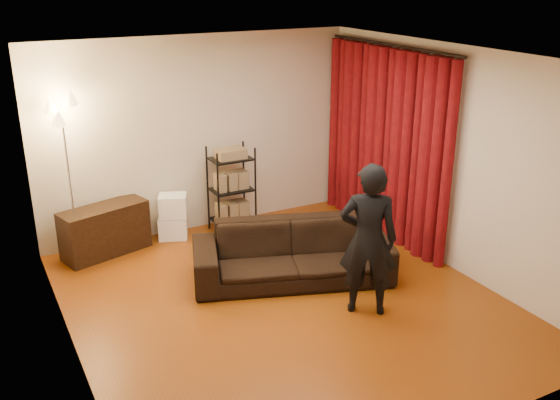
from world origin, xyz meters
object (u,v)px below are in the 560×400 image
storage_boxes (173,217)px  wire_shelf (232,189)px  media_cabinet (105,230)px  floor_lamp (70,182)px  sofa (292,253)px  person (368,240)px

storage_boxes → wire_shelf: bearing=-8.3°
media_cabinet → floor_lamp: 0.80m
wire_shelf → sofa: bearing=-78.6°
sofa → media_cabinet: 2.51m
person → media_cabinet: bearing=-17.4°
media_cabinet → sofa: bearing=-60.4°
sofa → floor_lamp: (-2.16, 1.76, 0.70)m
storage_boxes → person: bearing=-66.9°
sofa → floor_lamp: bearing=160.1°
wire_shelf → person: bearing=-71.8°
media_cabinet → wire_shelf: size_ratio=0.91×
sofa → person: (0.35, -1.01, 0.50)m
wire_shelf → floor_lamp: bearing=-171.5°
storage_boxes → wire_shelf: 0.89m
storage_boxes → media_cabinet: bearing=-176.2°
media_cabinet → wire_shelf: (1.76, -0.06, 0.29)m
sofa → storage_boxes: size_ratio=3.69×
media_cabinet → wire_shelf: wire_shelf is taller
storage_boxes → floor_lamp: (-1.30, -0.05, 0.73)m
person → media_cabinet: 3.53m
sofa → storage_boxes: (-0.86, 1.81, -0.02)m
person → floor_lamp: size_ratio=0.80×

